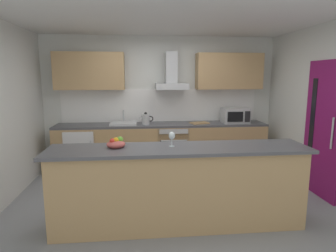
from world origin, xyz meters
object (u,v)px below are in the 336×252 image
at_px(sink, 123,123).
at_px(chopping_board, 200,123).
at_px(microwave, 235,115).
at_px(fruit_bowl, 116,144).
at_px(refrigerator, 82,150).
at_px(range_hood, 171,78).
at_px(kettle, 146,119).
at_px(wine_glass, 172,136).
at_px(oven, 172,146).

height_order(sink, chopping_board, sink).
height_order(microwave, fruit_bowl, microwave).
relative_size(refrigerator, range_hood, 1.18).
bearing_deg(sink, chopping_board, -1.34).
bearing_deg(range_hood, fruit_bowl, -111.56).
relative_size(sink, kettle, 1.73).
bearing_deg(microwave, refrigerator, 179.52).
xyz_separation_m(kettle, wine_glass, (0.26, -2.17, 0.11)).
relative_size(oven, range_hood, 1.11).
distance_m(oven, fruit_bowl, 2.42).
xyz_separation_m(microwave, fruit_bowl, (-2.16, -2.14, -0.01)).
xyz_separation_m(microwave, sink, (-2.19, 0.04, -0.12)).
height_order(refrigerator, range_hood, range_hood).
xyz_separation_m(refrigerator, range_hood, (1.74, 0.13, 1.36)).
height_order(oven, chopping_board, chopping_board).
bearing_deg(kettle, refrigerator, 178.56).
bearing_deg(refrigerator, fruit_bowl, -69.01).
distance_m(refrigerator, wine_glass, 2.74).
bearing_deg(microwave, kettle, -179.81).
distance_m(kettle, wine_glass, 2.18).
height_order(oven, kettle, kettle).
distance_m(fruit_bowl, chopping_board, 2.59).
xyz_separation_m(microwave, kettle, (-1.76, -0.01, -0.04)).
bearing_deg(range_hood, sink, -172.81).
bearing_deg(oven, kettle, -176.22).
bearing_deg(oven, sink, 179.33).
bearing_deg(kettle, fruit_bowl, -100.57).
bearing_deg(chopping_board, refrigerator, 179.47).
height_order(kettle, chopping_board, kettle).
relative_size(refrigerator, microwave, 1.70).
distance_m(kettle, chopping_board, 1.05).
relative_size(oven, wine_glass, 4.50).
height_order(fruit_bowl, chopping_board, fruit_bowl).
relative_size(sink, fruit_bowl, 2.27).
bearing_deg(microwave, fruit_bowl, -135.24).
relative_size(microwave, kettle, 1.73).
relative_size(refrigerator, kettle, 2.94).
relative_size(refrigerator, sink, 1.70).
distance_m(oven, wine_glass, 2.31).
relative_size(range_hood, chopping_board, 2.12).
bearing_deg(chopping_board, kettle, -179.45).
relative_size(range_hood, wine_glass, 4.05).
distance_m(sink, kettle, 0.44).
bearing_deg(chopping_board, wine_glass, -110.07).
bearing_deg(sink, fruit_bowl, -89.20).
bearing_deg(kettle, sink, 174.06).
bearing_deg(refrigerator, chopping_board, -0.53).
relative_size(microwave, sink, 1.00).
bearing_deg(kettle, range_hood, 17.73).
xyz_separation_m(oven, kettle, (-0.51, -0.03, 0.55)).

